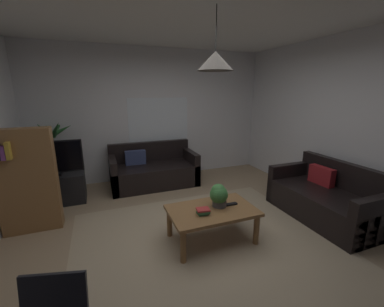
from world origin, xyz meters
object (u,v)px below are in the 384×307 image
(tv_stand, at_px, (56,189))
(tv, at_px, (51,158))
(couch_under_window, at_px, (153,171))
(potted_palm_corner, at_px, (55,160))
(bookshelf_corner, at_px, (27,181))
(book_on_table_0, at_px, (202,213))
(couch_right_side, at_px, (326,200))
(book_on_table_1, at_px, (204,212))
(coffee_table, at_px, (212,214))
(remote_on_table_0, at_px, (231,204))
(pendant_lamp, at_px, (215,61))
(book_on_table_2, at_px, (203,210))
(potted_plant_on_table, at_px, (219,195))

(tv_stand, bearing_deg, tv, -90.00)
(couch_under_window, distance_m, potted_palm_corner, 1.81)
(potted_palm_corner, relative_size, bookshelf_corner, 1.00)
(bookshelf_corner, bearing_deg, book_on_table_0, -30.19)
(couch_under_window, distance_m, tv_stand, 1.73)
(tv, bearing_deg, couch_right_side, -27.03)
(book_on_table_1, distance_m, potted_palm_corner, 3.14)
(book_on_table_1, height_order, tv_stand, tv_stand)
(couch_under_window, distance_m, tv, 1.81)
(couch_under_window, bearing_deg, coffee_table, -82.80)
(remote_on_table_0, distance_m, pendant_lamp, 1.74)
(book_on_table_2, xyz_separation_m, potted_plant_on_table, (0.27, 0.13, 0.10))
(potted_plant_on_table, bearing_deg, potted_palm_corner, 131.75)
(book_on_table_0, relative_size, tv_stand, 0.13)
(book_on_table_2, height_order, tv_stand, book_on_table_2)
(tv_stand, bearing_deg, book_on_table_2, -47.35)
(book_on_table_1, relative_size, remote_on_table_0, 0.88)
(couch_right_side, xyz_separation_m, bookshelf_corner, (-4.01, 1.17, 0.44))
(potted_plant_on_table, xyz_separation_m, tv_stand, (-2.09, 1.86, -0.34))
(bookshelf_corner, bearing_deg, couch_right_side, -16.26)
(book_on_table_1, distance_m, tv, 2.70)
(coffee_table, relative_size, bookshelf_corner, 0.77)
(couch_under_window, xyz_separation_m, book_on_table_0, (0.11, -2.24, 0.17))
(book_on_table_1, xyz_separation_m, remote_on_table_0, (0.43, 0.10, -0.03))
(book_on_table_1, distance_m, book_on_table_2, 0.03)
(book_on_table_0, height_order, tv, tv)
(remote_on_table_0, bearing_deg, bookshelf_corner, 67.56)
(book_on_table_1, bearing_deg, tv, 132.91)
(couch_under_window, relative_size, bookshelf_corner, 1.19)
(couch_right_side, xyz_separation_m, potted_palm_corner, (-3.86, 2.51, 0.35))
(bookshelf_corner, bearing_deg, tv_stand, 77.03)
(couch_under_window, xyz_separation_m, potted_plant_on_table, (0.38, -2.12, 0.31))
(book_on_table_0, xyz_separation_m, tv_stand, (-1.82, 1.97, -0.19))
(couch_right_side, xyz_separation_m, coffee_table, (-1.84, 0.07, 0.09))
(couch_under_window, relative_size, book_on_table_2, 11.01)
(book_on_table_0, relative_size, book_on_table_2, 0.77)
(coffee_table, distance_m, book_on_table_0, 0.19)
(book_on_table_1, xyz_separation_m, potted_plant_on_table, (0.26, 0.13, 0.12))
(tv_stand, bearing_deg, bookshelf_corner, -102.97)
(potted_plant_on_table, xyz_separation_m, potted_palm_corner, (-2.13, 2.39, 0.04))
(book_on_table_1, height_order, bookshelf_corner, bookshelf_corner)
(tv, bearing_deg, potted_palm_corner, 94.28)
(potted_plant_on_table, relative_size, bookshelf_corner, 0.21)
(book_on_table_1, distance_m, pendant_lamp, 1.70)
(coffee_table, distance_m, book_on_table_1, 0.21)
(coffee_table, distance_m, tv, 2.76)
(couch_right_side, height_order, bookshelf_corner, bookshelf_corner)
(book_on_table_0, distance_m, pendant_lamp, 1.73)
(potted_plant_on_table, xyz_separation_m, tv, (-2.09, 1.83, 0.21))
(couch_under_window, relative_size, pendant_lamp, 2.60)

